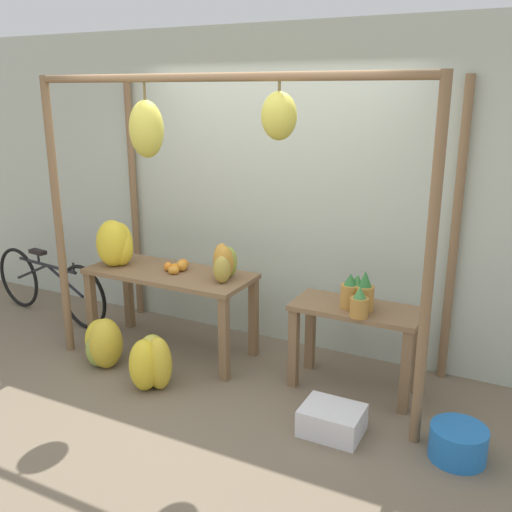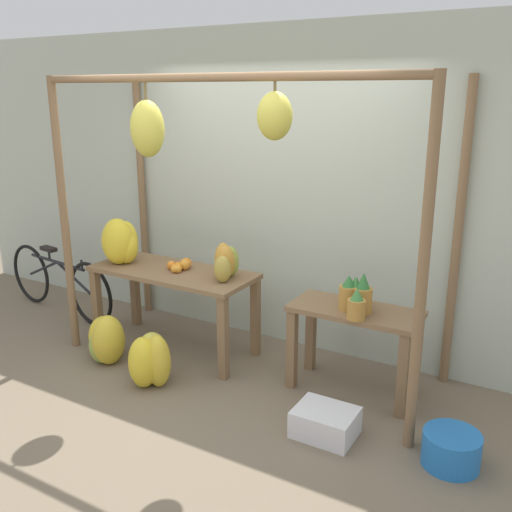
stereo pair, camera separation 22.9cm
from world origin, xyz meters
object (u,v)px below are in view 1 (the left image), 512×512
fruit_crate_white (332,420)px  parked_bicycle (49,285)px  orange_pile (178,267)px  papaya_pile (224,263)px  pineapple_cluster (357,295)px  blue_bucket (458,443)px  banana_pile_on_table (117,244)px  banana_pile_ground_left (103,343)px  banana_pile_ground_right (151,362)px

fruit_crate_white → parked_bicycle: 3.38m
orange_pile → papaya_pile: (0.46, 0.01, 0.09)m
pineapple_cluster → fruit_crate_white: bearing=-85.8°
blue_bucket → parked_bicycle: bearing=172.2°
orange_pile → blue_bucket: (2.46, -0.51, -0.68)m
parked_bicycle → fruit_crate_white: bearing=-11.3°
fruit_crate_white → parked_bicycle: size_ratio=0.24×
orange_pile → blue_bucket: 2.61m
parked_bicycle → papaya_pile: papaya_pile is taller
orange_pile → blue_bucket: size_ratio=0.68×
banana_pile_on_table → fruit_crate_white: 2.45m
orange_pile → fruit_crate_white: 1.90m
blue_bucket → papaya_pile: (-2.00, 0.52, 0.77)m
banana_pile_on_table → fruit_crate_white: size_ratio=1.05×
banana_pile_on_table → fruit_crate_white: banana_pile_on_table is taller
banana_pile_ground_left → banana_pile_on_table: bearing=109.5°
orange_pile → parked_bicycle: 1.71m
banana_pile_ground_right → orange_pile: bearing=105.0°
banana_pile_on_table → banana_pile_ground_left: banana_pile_on_table is taller
blue_bucket → pineapple_cluster: bearing=149.5°
blue_bucket → parked_bicycle: parked_bicycle is taller
fruit_crate_white → orange_pile: bearing=159.8°
banana_pile_ground_left → fruit_crate_white: size_ratio=1.09×
parked_bicycle → papaya_pile: 2.18m
banana_pile_ground_right → papaya_pile: papaya_pile is taller
pineapple_cluster → banana_pile_ground_left: bearing=-165.6°
fruit_crate_white → blue_bucket: bearing=6.8°
orange_pile → pineapple_cluster: 1.61m
pineapple_cluster → papaya_pile: (-1.15, 0.02, 0.08)m
pineapple_cluster → banana_pile_ground_right: (-1.43, -0.65, -0.59)m
banana_pile_on_table → banana_pile_ground_right: banana_pile_on_table is taller
banana_pile_on_table → pineapple_cluster: 2.20m
banana_pile_on_table → banana_pile_ground_left: bearing=-70.5°
banana_pile_on_table → papaya_pile: size_ratio=1.25×
orange_pile → fruit_crate_white: bearing=-20.2°
parked_bicycle → papaya_pile: (2.11, -0.05, 0.54)m
pineapple_cluster → blue_bucket: bearing=-30.5°
blue_bucket → papaya_pile: 2.21m
orange_pile → banana_pile_ground_right: 0.89m
blue_bucket → banana_pile_ground_left: bearing=-179.6°
banana_pile_on_table → parked_bicycle: size_ratio=0.25×
banana_pile_ground_left → orange_pile: bearing=51.5°
banana_pile_ground_left → papaya_pile: 1.25m
banana_pile_on_table → blue_bucket: size_ratio=1.20×
banana_pile_ground_right → parked_bicycle: 1.96m
orange_pile → blue_bucket: bearing=-11.8°
banana_pile_ground_right → blue_bucket: 2.29m
fruit_crate_white → papaya_pile: bearing=152.7°
parked_bicycle → blue_bucket: bearing=-7.8°
banana_pile_ground_left → papaya_pile: (0.89, 0.54, 0.69)m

